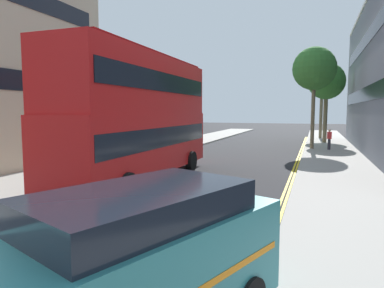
% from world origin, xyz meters
% --- Properties ---
extents(sidewalk_right, '(4.00, 80.00, 0.14)m').
position_xyz_m(sidewalk_right, '(6.50, 16.00, 0.07)').
color(sidewalk_right, '#9E9991').
rests_on(sidewalk_right, ground).
extents(sidewalk_left, '(4.00, 80.00, 0.14)m').
position_xyz_m(sidewalk_left, '(-6.50, 16.00, 0.07)').
color(sidewalk_left, '#9E9991').
rests_on(sidewalk_left, ground).
extents(kerb_line_outer, '(0.10, 56.00, 0.01)m').
position_xyz_m(kerb_line_outer, '(4.40, 14.00, 0.00)').
color(kerb_line_outer, yellow).
rests_on(kerb_line_outer, ground).
extents(kerb_line_inner, '(0.10, 56.00, 0.01)m').
position_xyz_m(kerb_line_inner, '(4.24, 14.00, 0.00)').
color(kerb_line_inner, yellow).
rests_on(kerb_line_inner, ground).
extents(double_decker_bus_away, '(2.85, 10.82, 5.64)m').
position_xyz_m(double_decker_bus_away, '(-2.09, 11.30, 3.03)').
color(double_decker_bus_away, red).
rests_on(double_decker_bus_away, ground).
extents(taxi_minivan, '(3.45, 5.16, 2.12)m').
position_xyz_m(taxi_minivan, '(3.03, 1.46, 1.07)').
color(taxi_minivan, teal).
rests_on(taxi_minivan, ground).
extents(pedestrian_far, '(0.34, 0.22, 1.62)m').
position_xyz_m(pedestrian_far, '(6.36, 26.60, 0.99)').
color(pedestrian_far, '#2D2D38').
rests_on(pedestrian_far, sidewalk_right).
extents(street_tree_near, '(3.46, 3.46, 8.68)m').
position_xyz_m(street_tree_near, '(5.86, 39.04, 7.03)').
color(street_tree_near, '#6B6047').
rests_on(street_tree_near, sidewalk_right).
extents(street_tree_mid, '(3.42, 3.42, 8.12)m').
position_xyz_m(street_tree_mid, '(5.08, 27.10, 6.51)').
color(street_tree_mid, '#6B6047').
rests_on(street_tree_mid, sidewalk_right).
extents(street_tree_far, '(3.48, 3.48, 7.62)m').
position_xyz_m(street_tree_far, '(6.17, 33.30, 5.97)').
color(street_tree_far, '#6B6047').
rests_on(street_tree_far, sidewalk_right).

